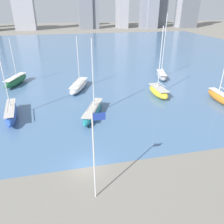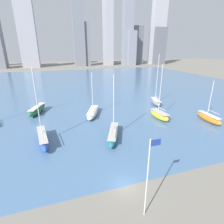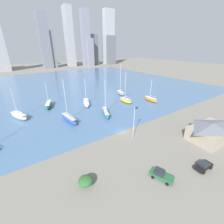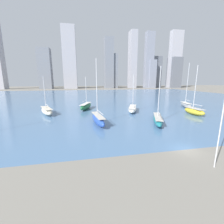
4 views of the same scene
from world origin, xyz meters
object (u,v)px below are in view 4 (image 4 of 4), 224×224
(sailboat_green, at_px, (86,106))
(sailboat_blue, at_px, (98,119))
(flag_pole, at_px, (222,124))
(sailboat_white, at_px, (133,109))
(sailboat_gray, at_px, (186,105))
(sailboat_teal, at_px, (158,119))
(sailboat_yellow, at_px, (194,111))
(sailboat_cream, at_px, (47,111))

(sailboat_green, distance_m, sailboat_blue, 19.09)
(flag_pole, relative_size, sailboat_white, 0.83)
(sailboat_gray, bearing_deg, sailboat_blue, -141.38)
(sailboat_teal, relative_size, sailboat_blue, 0.89)
(sailboat_yellow, xyz_separation_m, sailboat_blue, (-29.26, -4.48, 0.12))
(sailboat_yellow, xyz_separation_m, sailboat_gray, (5.79, 11.40, -0.05))
(sailboat_blue, bearing_deg, sailboat_gray, 16.96)
(sailboat_yellow, bearing_deg, sailboat_green, 153.31)
(sailboat_cream, relative_size, sailboat_yellow, 0.79)
(sailboat_teal, height_order, sailboat_blue, sailboat_blue)
(sailboat_white, distance_m, sailboat_cream, 26.82)
(sailboat_white, relative_size, sailboat_cream, 1.05)
(sailboat_yellow, xyz_separation_m, sailboat_teal, (-15.24, -6.54, -0.11))
(sailboat_white, relative_size, sailboat_teal, 0.89)
(sailboat_teal, bearing_deg, sailboat_yellow, 46.57)
(sailboat_green, bearing_deg, flag_pole, -49.75)
(sailboat_cream, height_order, sailboat_yellow, sailboat_yellow)
(flag_pole, relative_size, sailboat_gray, 0.61)
(sailboat_cream, distance_m, sailboat_gray, 49.27)
(sailboat_white, bearing_deg, sailboat_yellow, -3.90)
(sailboat_yellow, height_order, sailboat_gray, sailboat_gray)
(sailboat_green, distance_m, sailboat_teal, 26.62)
(sailboat_cream, xyz_separation_m, sailboat_teal, (28.18, -15.43, -0.07))
(sailboat_teal, height_order, sailboat_gray, sailboat_gray)
(sailboat_cream, xyz_separation_m, sailboat_gray, (49.21, 2.51, -0.02))
(sailboat_cream, distance_m, sailboat_blue, 19.47)
(flag_pole, relative_size, sailboat_blue, 0.66)
(sailboat_white, height_order, sailboat_gray, sailboat_gray)
(sailboat_white, bearing_deg, flag_pole, -69.92)
(sailboat_teal, bearing_deg, sailboat_white, 118.75)
(sailboat_green, bearing_deg, sailboat_gray, 15.82)
(sailboat_yellow, bearing_deg, sailboat_cream, 166.34)
(sailboat_green, bearing_deg, sailboat_blue, -62.49)
(flag_pole, distance_m, sailboat_white, 33.09)
(sailboat_white, distance_m, sailboat_teal, 14.53)
(sailboat_green, relative_size, sailboat_cream, 0.99)
(sailboat_teal, xyz_separation_m, sailboat_gray, (21.03, 17.95, 0.06))
(sailboat_green, relative_size, sailboat_blue, 0.75)
(sailboat_green, xyz_separation_m, sailboat_blue, (2.33, -18.95, 0.08))
(sailboat_white, bearing_deg, sailboat_green, 178.00)
(sailboat_yellow, height_order, sailboat_teal, sailboat_yellow)
(sailboat_yellow, bearing_deg, flag_pole, -127.21)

